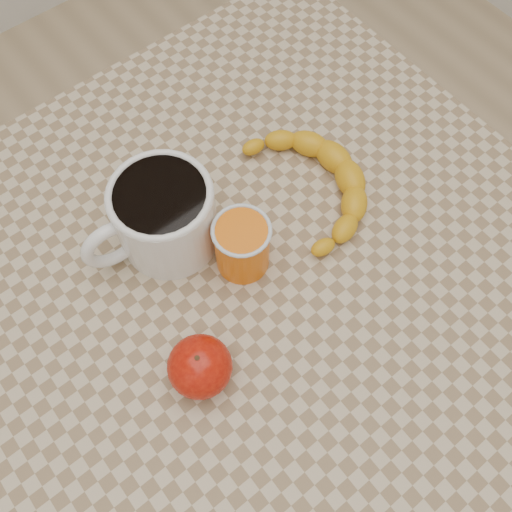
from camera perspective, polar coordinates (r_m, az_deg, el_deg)
ground at (r=1.44m, az=0.00°, el=-13.70°), size 3.00×3.00×0.00m
table at (r=0.80m, az=0.00°, el=-3.34°), size 0.80×0.80×0.75m
coffee_mug at (r=0.70m, az=-9.37°, el=4.04°), size 0.18×0.14×0.11m
orange_juice_glass at (r=0.69m, az=-1.40°, el=1.08°), size 0.07×0.07×0.08m
apple at (r=0.64m, az=-5.63°, el=-10.94°), size 0.09×0.09×0.07m
banana at (r=0.76m, az=5.67°, el=7.10°), size 0.31×0.34×0.04m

